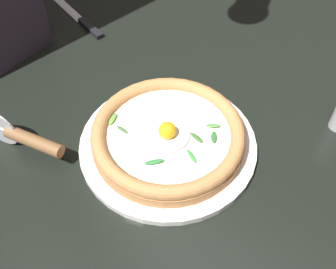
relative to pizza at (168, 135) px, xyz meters
name	(u,v)px	position (x,y,z in m)	size (l,w,h in m)	color
ground_plane	(161,167)	(-0.01, 0.03, -0.05)	(2.40, 2.40, 0.03)	black
pizza_plate	(168,144)	(0.00, 0.00, -0.02)	(0.29, 0.29, 0.01)	white
pizza	(168,135)	(0.00, 0.00, 0.00)	(0.25, 0.25, 0.05)	#C5844B
pizza_cutter	(24,137)	(0.18, 0.15, 0.01)	(0.16, 0.05, 0.08)	silver
table_knife	(83,22)	(0.36, -0.17, -0.03)	(0.20, 0.07, 0.01)	silver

